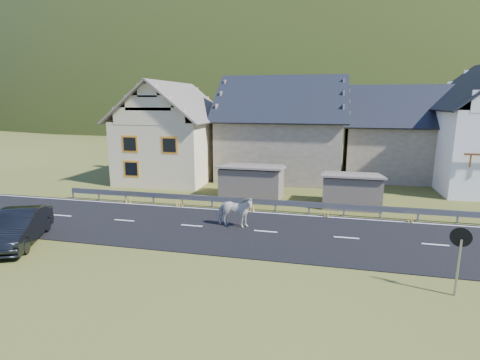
# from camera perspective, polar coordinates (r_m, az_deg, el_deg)

# --- Properties ---
(ground) EXTENTS (160.00, 160.00, 0.00)m
(ground) POSITION_cam_1_polar(r_m,az_deg,el_deg) (19.39, 3.91, -7.93)
(ground) COLOR #3A3E14
(ground) RESTS_ON ground
(road) EXTENTS (60.00, 7.00, 0.04)m
(road) POSITION_cam_1_polar(r_m,az_deg,el_deg) (19.38, 3.91, -7.88)
(road) COLOR black
(road) RESTS_ON ground
(lane_markings) EXTENTS (60.00, 6.60, 0.01)m
(lane_markings) POSITION_cam_1_polar(r_m,az_deg,el_deg) (19.37, 3.91, -7.81)
(lane_markings) COLOR silver
(lane_markings) RESTS_ON road
(guardrail) EXTENTS (28.10, 0.09, 0.75)m
(guardrail) POSITION_cam_1_polar(r_m,az_deg,el_deg) (22.69, 5.42, -3.49)
(guardrail) COLOR #93969B
(guardrail) RESTS_ON ground
(shed_left) EXTENTS (4.30, 3.30, 2.40)m
(shed_left) POSITION_cam_1_polar(r_m,az_deg,el_deg) (25.58, 1.85, -0.42)
(shed_left) COLOR #6E6255
(shed_left) RESTS_ON ground
(shed_right) EXTENTS (3.80, 2.90, 2.20)m
(shed_right) POSITION_cam_1_polar(r_m,az_deg,el_deg) (24.71, 16.58, -1.61)
(shed_right) COLOR #6E6255
(shed_right) RESTS_ON ground
(house_cream) EXTENTS (7.80, 9.80, 8.30)m
(house_cream) POSITION_cam_1_polar(r_m,az_deg,el_deg) (32.71, -10.19, 7.88)
(house_cream) COLOR beige
(house_cream) RESTS_ON ground
(house_stone_a) EXTENTS (10.80, 9.80, 8.90)m
(house_stone_a) POSITION_cam_1_polar(r_m,az_deg,el_deg) (33.29, 6.48, 8.54)
(house_stone_a) COLOR gray
(house_stone_a) RESTS_ON ground
(house_stone_b) EXTENTS (9.80, 8.80, 8.10)m
(house_stone_b) POSITION_cam_1_polar(r_m,az_deg,el_deg) (35.63, 23.18, 7.24)
(house_stone_b) COLOR gray
(house_stone_b) RESTS_ON ground
(mountain) EXTENTS (440.00, 280.00, 260.00)m
(mountain) POSITION_cam_1_polar(r_m,az_deg,el_deg) (199.80, 13.57, 4.01)
(mountain) COLOR #1E3011
(mountain) RESTS_ON ground
(conifer_patch) EXTENTS (76.00, 50.00, 28.00)m
(conifer_patch) POSITION_cam_1_polar(r_m,az_deg,el_deg) (140.46, -11.51, 11.52)
(conifer_patch) COLOR black
(conifer_patch) RESTS_ON ground
(horse) EXTENTS (0.95, 2.03, 1.70)m
(horse) POSITION_cam_1_polar(r_m,az_deg,el_deg) (19.72, -0.83, -4.83)
(horse) COLOR beige
(horse) RESTS_ON road
(car) EXTENTS (3.45, 5.12, 1.60)m
(car) POSITION_cam_1_polar(r_m,az_deg,el_deg) (20.44, -30.71, -6.23)
(car) COLOR black
(car) RESTS_ON ground
(traffic_mirror) EXTENTS (0.67, 0.25, 2.44)m
(traffic_mirror) POSITION_cam_1_polar(r_m,az_deg,el_deg) (14.82, 30.50, -8.68)
(traffic_mirror) COLOR #93969B
(traffic_mirror) RESTS_ON ground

